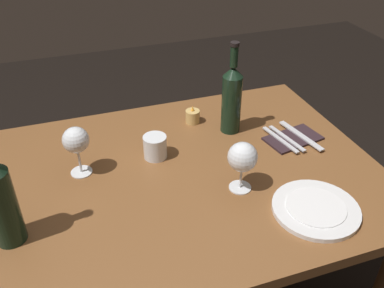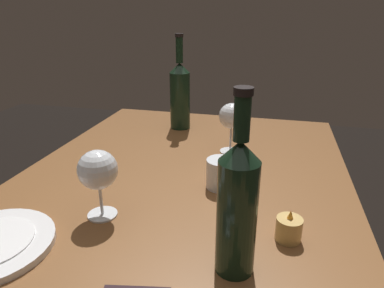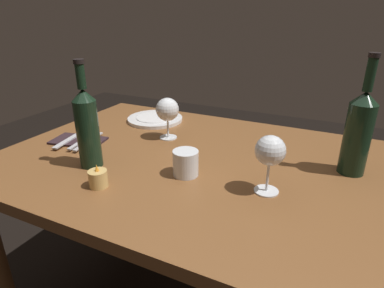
{
  "view_description": "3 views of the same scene",
  "coord_description": "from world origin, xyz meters",
  "views": [
    {
      "loc": [
        -0.27,
        -0.98,
        1.54
      ],
      "look_at": [
        0.06,
        -0.03,
        0.86
      ],
      "focal_mm": 39.4,
      "sensor_mm": 36.0,
      "label": 1
    },
    {
      "loc": [
        0.78,
        0.23,
        1.17
      ],
      "look_at": [
        0.0,
        0.04,
        0.86
      ],
      "focal_mm": 32.42,
      "sensor_mm": 36.0,
      "label": 2
    },
    {
      "loc": [
        -0.4,
        0.87,
        1.19
      ],
      "look_at": [
        0.0,
        0.03,
        0.81
      ],
      "focal_mm": 30.14,
      "sensor_mm": 36.0,
      "label": 3
    }
  ],
  "objects": [
    {
      "name": "wine_glass_right",
      "position": [
        -0.25,
        0.1,
        0.86
      ],
      "size": [
        0.08,
        0.08,
        0.16
      ],
      "color": "white",
      "rests_on": "dining_table"
    },
    {
      "name": "dining_table",
      "position": [
        0.0,
        0.0,
        0.65
      ],
      "size": [
        1.3,
        0.9,
        0.74
      ],
      "color": "brown",
      "rests_on": "ground"
    },
    {
      "name": "votive_candle",
      "position": [
        0.17,
        0.28,
        0.76
      ],
      "size": [
        0.05,
        0.05,
        0.07
      ],
      "color": "#DBB266",
      "rests_on": "dining_table"
    },
    {
      "name": "wine_glass_left",
      "position": [
        0.18,
        -0.12,
        0.85
      ],
      "size": [
        0.09,
        0.09,
        0.16
      ],
      "color": "white",
      "rests_on": "dining_table"
    },
    {
      "name": "water_tumbler",
      "position": [
        -0.01,
        0.11,
        0.77
      ],
      "size": [
        0.08,
        0.08,
        0.08
      ],
      "color": "white",
      "rests_on": "dining_table"
    },
    {
      "name": "wine_bottle_second",
      "position": [
        0.28,
        0.18,
        0.87
      ],
      "size": [
        0.07,
        0.07,
        0.33
      ],
      "color": "black",
      "rests_on": "dining_table"
    },
    {
      "name": "wine_bottle",
      "position": [
        -0.45,
        -0.12,
        0.87
      ],
      "size": [
        0.08,
        0.08,
        0.35
      ],
      "color": "black",
      "rests_on": "dining_table"
    }
  ]
}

